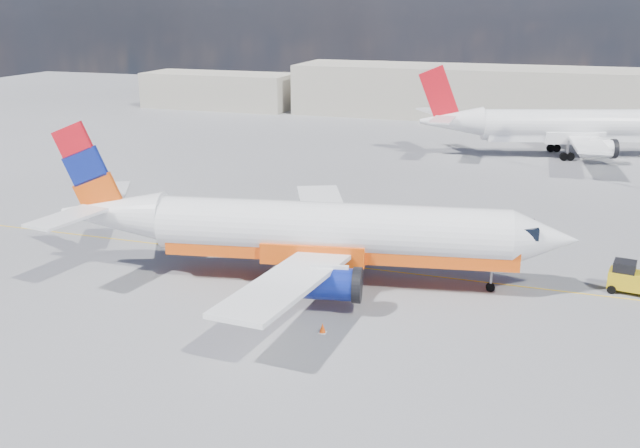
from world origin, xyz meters
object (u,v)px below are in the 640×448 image
(second_jet, at_px, (571,127))
(gse_tug, at_px, (631,278))
(main_jet, at_px, (315,232))
(traffic_cone, at_px, (323,328))

(second_jet, xyz_separation_m, gse_tug, (3.76, -43.33, -2.64))
(gse_tug, bearing_deg, second_jet, 104.27)
(main_jet, height_order, traffic_cone, main_jet)
(main_jet, relative_size, second_jet, 0.97)
(main_jet, distance_m, second_jet, 50.55)
(second_jet, relative_size, gse_tug, 11.63)
(main_jet, bearing_deg, traffic_cone, -77.96)
(second_jet, height_order, gse_tug, second_jet)
(traffic_cone, bearing_deg, gse_tug, 35.12)
(second_jet, distance_m, gse_tug, 43.57)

